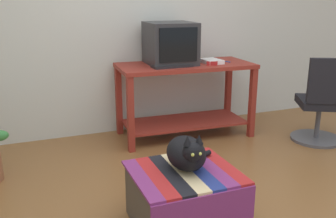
{
  "coord_description": "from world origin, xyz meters",
  "views": [
    {
      "loc": [
        -1.08,
        -1.96,
        1.44
      ],
      "look_at": [
        0.03,
        0.85,
        0.55
      ],
      "focal_mm": 40.64,
      "sensor_mm": 36.0,
      "label": 1
    }
  ],
  "objects_px": {
    "tv_monitor": "(170,44)",
    "office_chair": "(321,106)",
    "book": "(211,61)",
    "cat": "(187,153)",
    "keyboard": "(172,66)",
    "ottoman_with_blanket": "(184,198)",
    "stapler": "(212,63)",
    "desk": "(185,87)"
  },
  "relations": [
    {
      "from": "tv_monitor",
      "to": "book",
      "type": "xyz_separation_m",
      "value": [
        0.41,
        -0.12,
        -0.19
      ]
    },
    {
      "from": "book",
      "to": "office_chair",
      "type": "relative_size",
      "value": 0.27
    },
    {
      "from": "cat",
      "to": "stapler",
      "type": "height_order",
      "value": "stapler"
    },
    {
      "from": "office_chair",
      "to": "stapler",
      "type": "height_order",
      "value": "office_chair"
    },
    {
      "from": "office_chair",
      "to": "stapler",
      "type": "distance_m",
      "value": 1.19
    },
    {
      "from": "desk",
      "to": "stapler",
      "type": "height_order",
      "value": "stapler"
    },
    {
      "from": "cat",
      "to": "stapler",
      "type": "relative_size",
      "value": 3.45
    },
    {
      "from": "tv_monitor",
      "to": "ottoman_with_blanket",
      "type": "distance_m",
      "value": 1.88
    },
    {
      "from": "office_chair",
      "to": "ottoman_with_blanket",
      "type": "bearing_deg",
      "value": 51.84
    },
    {
      "from": "desk",
      "to": "cat",
      "type": "bearing_deg",
      "value": -110.75
    },
    {
      "from": "tv_monitor",
      "to": "cat",
      "type": "relative_size",
      "value": 1.37
    },
    {
      "from": "book",
      "to": "cat",
      "type": "bearing_deg",
      "value": -125.55
    },
    {
      "from": "tv_monitor",
      "to": "keyboard",
      "type": "relative_size",
      "value": 1.3
    },
    {
      "from": "tv_monitor",
      "to": "keyboard",
      "type": "distance_m",
      "value": 0.28
    },
    {
      "from": "desk",
      "to": "keyboard",
      "type": "relative_size",
      "value": 3.55
    },
    {
      "from": "tv_monitor",
      "to": "cat",
      "type": "xyz_separation_m",
      "value": [
        -0.52,
        -1.59,
        -0.49
      ]
    },
    {
      "from": "book",
      "to": "ottoman_with_blanket",
      "type": "relative_size",
      "value": 0.37
    },
    {
      "from": "desk",
      "to": "keyboard",
      "type": "height_order",
      "value": "keyboard"
    },
    {
      "from": "book",
      "to": "office_chair",
      "type": "bearing_deg",
      "value": -37.84
    },
    {
      "from": "ottoman_with_blanket",
      "to": "desk",
      "type": "bearing_deg",
      "value": 66.02
    },
    {
      "from": "tv_monitor",
      "to": "office_chair",
      "type": "bearing_deg",
      "value": -26.87
    },
    {
      "from": "ottoman_with_blanket",
      "to": "cat",
      "type": "height_order",
      "value": "cat"
    },
    {
      "from": "tv_monitor",
      "to": "ottoman_with_blanket",
      "type": "xyz_separation_m",
      "value": [
        -0.55,
        -1.61,
        -0.79
      ]
    },
    {
      "from": "desk",
      "to": "ottoman_with_blanket",
      "type": "bearing_deg",
      "value": -111.32
    },
    {
      "from": "desk",
      "to": "cat",
      "type": "relative_size",
      "value": 3.74
    },
    {
      "from": "cat",
      "to": "book",
      "type": "bearing_deg",
      "value": 62.72
    },
    {
      "from": "desk",
      "to": "cat",
      "type": "height_order",
      "value": "desk"
    },
    {
      "from": "keyboard",
      "to": "tv_monitor",
      "type": "bearing_deg",
      "value": 71.35
    },
    {
      "from": "tv_monitor",
      "to": "office_chair",
      "type": "relative_size",
      "value": 0.58
    },
    {
      "from": "stapler",
      "to": "book",
      "type": "bearing_deg",
      "value": 3.77
    },
    {
      "from": "keyboard",
      "to": "book",
      "type": "relative_size",
      "value": 1.65
    },
    {
      "from": "desk",
      "to": "cat",
      "type": "xyz_separation_m",
      "value": [
        -0.66,
        -1.53,
        -0.04
      ]
    },
    {
      "from": "cat",
      "to": "stapler",
      "type": "bearing_deg",
      "value": 62.08
    },
    {
      "from": "ottoman_with_blanket",
      "to": "cat",
      "type": "distance_m",
      "value": 0.3
    },
    {
      "from": "ottoman_with_blanket",
      "to": "office_chair",
      "type": "xyz_separation_m",
      "value": [
        1.89,
        0.86,
        0.19
      ]
    },
    {
      "from": "tv_monitor",
      "to": "office_chair",
      "type": "distance_m",
      "value": 1.65
    },
    {
      "from": "desk",
      "to": "book",
      "type": "relative_size",
      "value": 5.84
    },
    {
      "from": "desk",
      "to": "ottoman_with_blanket",
      "type": "height_order",
      "value": "desk"
    },
    {
      "from": "book",
      "to": "stapler",
      "type": "xyz_separation_m",
      "value": [
        -0.05,
        -0.12,
        -0.0
      ]
    },
    {
      "from": "ottoman_with_blanket",
      "to": "stapler",
      "type": "height_order",
      "value": "stapler"
    },
    {
      "from": "desk",
      "to": "stapler",
      "type": "xyz_separation_m",
      "value": [
        0.22,
        -0.18,
        0.27
      ]
    },
    {
      "from": "keyboard",
      "to": "book",
      "type": "distance_m",
      "value": 0.48
    }
  ]
}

